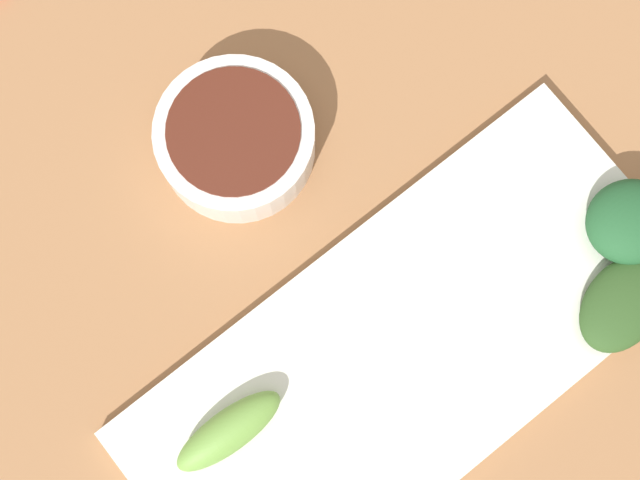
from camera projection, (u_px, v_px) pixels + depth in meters
The scene contains 6 objects.
tabletop at pixel (331, 280), 0.59m from camera, with size 2.10×2.10×0.02m, color #9A6A43.
sauce_bowl at pixel (236, 139), 0.57m from camera, with size 0.10×0.10×0.04m.
serving_plate at pixel (406, 352), 0.56m from camera, with size 0.16×0.36×0.01m, color silver.
broccoli_leafy_0 at pixel (622, 304), 0.55m from camera, with size 0.05×0.07×0.02m, color #2C4D20.
broccoli_stalk_1 at pixel (229, 431), 0.54m from camera, with size 0.02×0.07×0.02m, color #6EA142.
broccoli_leafy_2 at pixel (631, 222), 0.56m from camera, with size 0.05×0.06×0.03m, color #21552C.
Camera 1 is at (0.06, -0.05, 0.59)m, focal length 50.97 mm.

